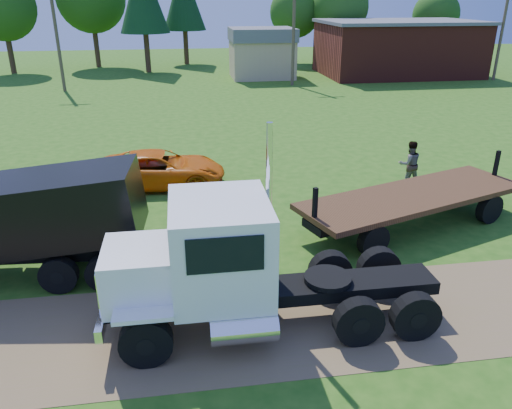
{
  "coord_description": "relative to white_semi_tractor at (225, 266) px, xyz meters",
  "views": [
    {
      "loc": [
        -4.27,
        -10.3,
        7.7
      ],
      "look_at": [
        -2.09,
        3.97,
        1.6
      ],
      "focal_mm": 35.0,
      "sensor_mm": 36.0,
      "label": 1
    }
  ],
  "objects": [
    {
      "name": "ground",
      "position": [
        3.43,
        -0.07,
        -1.71
      ],
      "size": [
        140.0,
        140.0,
        0.0
      ],
      "primitive_type": "plane",
      "color": "#275813",
      "rests_on": "ground"
    },
    {
      "name": "dirt_track",
      "position": [
        3.43,
        -0.07,
        -1.7
      ],
      "size": [
        120.0,
        4.2,
        0.01
      ],
      "primitive_type": "cube",
      "color": "olive",
      "rests_on": "ground"
    },
    {
      "name": "white_semi_tractor",
      "position": [
        0.0,
        0.0,
        0.0
      ],
      "size": [
        8.31,
        2.99,
        5.01
      ],
      "rotation": [
        0.0,
        0.0,
        -0.0
      ],
      "color": "black",
      "rests_on": "ground"
    },
    {
      "name": "black_dump_truck",
      "position": [
        -5.56,
        3.35,
        0.12
      ],
      "size": [
        7.77,
        2.8,
        3.33
      ],
      "rotation": [
        0.0,
        0.0,
        -0.07
      ],
      "color": "black",
      "rests_on": "ground"
    },
    {
      "name": "orange_pickup",
      "position": [
        -1.85,
        10.33,
        -0.94
      ],
      "size": [
        5.68,
        2.89,
        1.54
      ],
      "primitive_type": "imported",
      "rotation": [
        0.0,
        0.0,
        1.51
      ],
      "color": "orange",
      "rests_on": "ground"
    },
    {
      "name": "flatbed_trailer",
      "position": [
        7.11,
        4.89,
        -0.76
      ],
      "size": [
        8.99,
        5.29,
        2.21
      ],
      "rotation": [
        0.0,
        0.0,
        0.34
      ],
      "color": "#3B2312",
      "rests_on": "ground"
    },
    {
      "name": "spectator_b",
      "position": [
        8.72,
        8.69,
        -0.7
      ],
      "size": [
        1.0,
        0.79,
        2.01
      ],
      "primitive_type": "imported",
      "rotation": [
        0.0,
        0.0,
        3.12
      ],
      "color": "#999999",
      "rests_on": "ground"
    },
    {
      "name": "brick_building",
      "position": [
        21.43,
        39.93,
        0.95
      ],
      "size": [
        15.4,
        10.4,
        5.3
      ],
      "color": "maroon",
      "rests_on": "ground"
    },
    {
      "name": "tan_shed",
      "position": [
        7.43,
        39.93,
        0.71
      ],
      "size": [
        6.2,
        5.4,
        4.7
      ],
      "color": "tan",
      "rests_on": "ground"
    },
    {
      "name": "utility_poles",
      "position": [
        9.43,
        34.93,
        3.0
      ],
      "size": [
        42.2,
        0.28,
        9.0
      ],
      "color": "#4B3A2B",
      "rests_on": "ground"
    },
    {
      "name": "tree_row",
      "position": [
        1.48,
        48.94,
        4.99
      ],
      "size": [
        54.05,
        11.41,
        11.48
      ],
      "color": "#331F15",
      "rests_on": "ground"
    }
  ]
}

